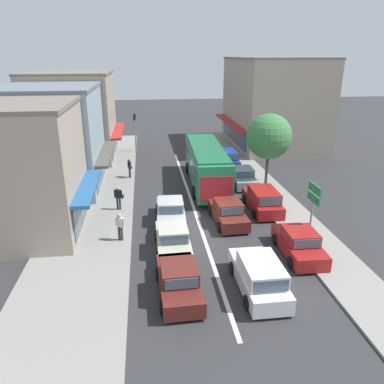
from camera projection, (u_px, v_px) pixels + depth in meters
The scene contains 24 objects.
ground_plane at pixel (200, 227), 23.18m from camera, with size 140.00×140.00×0.00m, color #2D2D30.
lane_centre_line at pixel (192, 203), 26.90m from camera, with size 0.20×28.00×0.01m, color silver.
sidewalk_left at pixel (99, 197), 27.93m from camera, with size 5.20×44.00×0.14m, color gray.
kerb_right at pixel (267, 189), 29.49m from camera, with size 2.80×44.00×0.12m, color gray.
shopfront_corner_near at pixel (23, 171), 21.29m from camera, with size 7.16×7.03×7.65m.
shopfront_mid_block at pixel (53, 139), 28.75m from camera, with size 7.93×8.79×7.92m.
shopfront_far_end at pixel (73, 116), 37.32m from camera, with size 8.82×9.29×8.52m.
building_right_far at pixel (273, 103), 42.55m from camera, with size 9.82×13.56×9.79m.
city_bus at pixel (206, 163), 30.07m from camera, with size 3.03×10.94×3.23m.
wagon_queue_far_back at pixel (259, 276), 16.78m from camera, with size 1.95×4.50×1.58m.
sedan_queue_gap_filler at pixel (179, 281), 16.55m from camera, with size 1.98×4.24×1.47m.
sedan_adjacent_lane_lead at pixel (171, 211), 23.85m from camera, with size 2.02×4.26×1.47m.
sedan_behind_bus_near at pixel (228, 213), 23.67m from camera, with size 2.04×4.27×1.47m.
sedan_adjacent_lane_trail at pixel (173, 240), 20.19m from camera, with size 1.91×4.21×1.47m.
parked_sedan_kerb_front at pixel (299, 244), 19.81m from camera, with size 1.98×4.24×1.47m.
parked_wagon_kerb_second at pixel (263, 200), 25.44m from camera, with size 1.99×4.53×1.58m.
parked_sedan_kerb_third at pixel (242, 177), 30.51m from camera, with size 1.96×4.23×1.47m.
parked_wagon_kerb_rear at pixel (226, 159), 35.60m from camera, with size 1.97×4.51×1.58m.
traffic_light_downstreet at pixel (135, 126), 39.78m from camera, with size 0.32×0.24×4.20m.
directional_road_sign at pixel (313, 199), 20.30m from camera, with size 0.10×1.40×3.60m.
street_tree_right at pixel (269, 137), 29.19m from camera, with size 3.55×3.55×5.82m.
pedestrian_with_handbag_near at pixel (118, 197), 25.21m from camera, with size 0.66×0.36×1.63m.
pedestrian_browsing_midblock at pixel (120, 225), 21.01m from camera, with size 0.50×0.37×1.63m.
pedestrian_far_walker at pixel (129, 167), 31.83m from camera, with size 0.39×0.65×1.63m.
Camera 1 is at (-3.20, -20.75, 10.10)m, focal length 35.00 mm.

